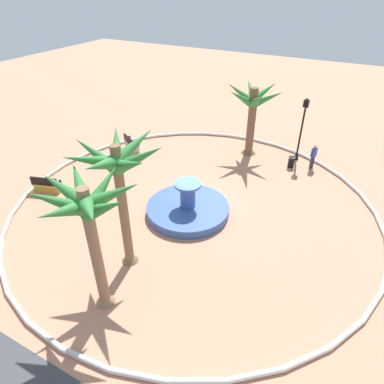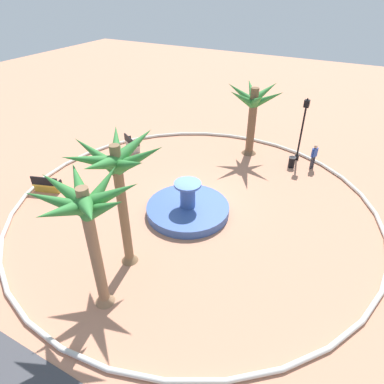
% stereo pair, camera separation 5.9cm
% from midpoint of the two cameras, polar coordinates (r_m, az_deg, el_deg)
% --- Properties ---
extents(ground_plane, '(80.00, 80.00, 0.00)m').
position_cam_midpoint_polar(ground_plane, '(18.38, 0.20, -2.28)').
color(ground_plane, tan).
extents(plaza_curb, '(19.18, 19.18, 0.20)m').
position_cam_midpoint_polar(plaza_curb, '(18.32, 0.20, -2.02)').
color(plaza_curb, silver).
rests_on(plaza_curb, ground).
extents(fountain, '(4.30, 4.30, 1.83)m').
position_cam_midpoint_polar(fountain, '(17.69, -0.80, -2.75)').
color(fountain, '#38569E').
rests_on(fountain, ground).
extents(palm_tree_near_fountain, '(4.00, 3.83, 4.80)m').
position_cam_midpoint_polar(palm_tree_near_fountain, '(22.88, 10.10, 14.00)').
color(palm_tree_near_fountain, brown).
rests_on(palm_tree_near_fountain, ground).
extents(palm_tree_by_curb, '(3.51, 3.52, 5.44)m').
position_cam_midpoint_polar(palm_tree_by_curb, '(11.23, -17.38, -3.30)').
color(palm_tree_by_curb, '#8E6B4C').
rests_on(palm_tree_by_curb, ground).
extents(palm_tree_mid_plaza, '(3.67, 3.88, 5.81)m').
position_cam_midpoint_polar(palm_tree_mid_plaza, '(12.70, -12.48, 3.53)').
color(palm_tree_mid_plaza, brown).
rests_on(palm_tree_mid_plaza, ground).
extents(bench_east, '(1.64, 1.23, 1.00)m').
position_cam_midpoint_polar(bench_east, '(24.54, -10.18, 7.78)').
color(bench_east, beige).
rests_on(bench_east, ground).
extents(bench_west, '(1.68, 0.97, 1.00)m').
position_cam_midpoint_polar(bench_west, '(21.07, -23.22, 0.92)').
color(bench_west, gold).
rests_on(bench_west, ground).
extents(lamppost, '(0.32, 0.32, 4.21)m').
position_cam_midpoint_polar(lamppost, '(23.05, 17.98, 10.72)').
color(lamppost, black).
rests_on(lamppost, ground).
extents(trash_bin, '(0.46, 0.46, 0.73)m').
position_cam_midpoint_polar(trash_bin, '(22.76, 16.28, 4.93)').
color(trash_bin, black).
rests_on(trash_bin, ground).
extents(person_cyclist_helmet, '(0.35, 0.47, 1.65)m').
position_cam_midpoint_polar(person_cyclist_helmet, '(22.79, 19.67, 5.84)').
color(person_cyclist_helmet, '#33333D').
rests_on(person_cyclist_helmet, ground).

